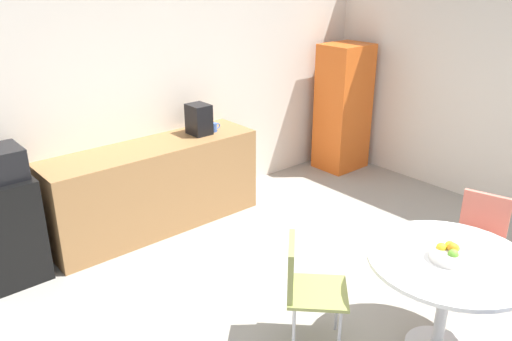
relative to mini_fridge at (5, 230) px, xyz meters
name	(u,v)px	position (x,y,z in m)	size (l,w,h in m)	color
wall_back	(151,96)	(1.69, 0.35, 0.83)	(6.00, 0.10, 2.60)	silver
counter_block	(155,187)	(1.46, 0.00, -0.02)	(2.22, 0.60, 0.90)	#9E7042
mini_fridge	(5,230)	(0.00, 0.00, 0.00)	(0.54, 0.54, 0.93)	black
locker_cabinet	(343,108)	(4.24, -0.10, 0.35)	(0.60, 0.50, 1.64)	orange
round_table	(448,276)	(2.03, -2.94, 0.15)	(1.10, 1.10, 0.76)	silver
chair_olive	(304,281)	(1.34, -2.25, 0.06)	(0.59, 0.59, 0.83)	silver
chair_coral	(480,232)	(2.96, -2.70, 0.06)	(0.51, 0.51, 0.83)	silver
fruit_bowl	(450,253)	(2.01, -2.94, 0.34)	(0.26, 0.26, 0.13)	silver
mug_white	(214,127)	(2.20, -0.03, 0.48)	(0.13, 0.08, 0.09)	#3F66BF
coffee_maker	(199,119)	(2.04, 0.00, 0.59)	(0.20, 0.24, 0.32)	black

